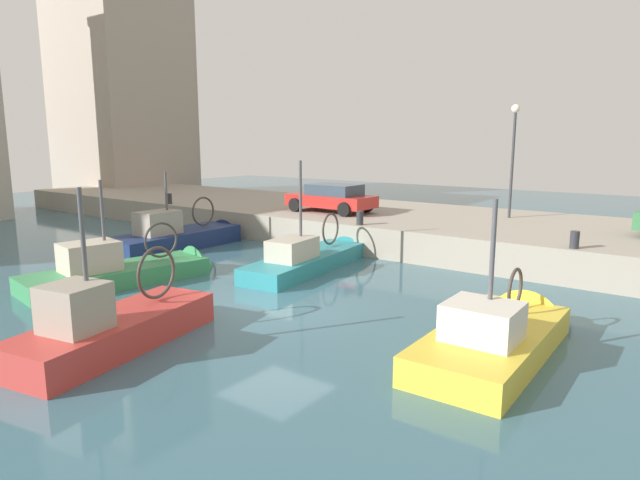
# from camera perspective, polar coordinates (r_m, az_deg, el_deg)

# --- Properties ---
(water_surface) EXTENTS (80.00, 80.00, 0.00)m
(water_surface) POSITION_cam_1_polar(r_m,az_deg,el_deg) (15.38, -4.60, -6.93)
(water_surface) COLOR #386070
(water_surface) RESTS_ON ground
(quay_wall) EXTENTS (9.00, 56.00, 1.20)m
(quay_wall) POSITION_cam_1_polar(r_m,az_deg,el_deg) (24.81, 13.27, 0.93)
(quay_wall) COLOR #9E9384
(quay_wall) RESTS_ON ground
(fishing_boat_green) EXTENTS (6.73, 2.90, 4.21)m
(fishing_boat_green) POSITION_cam_1_polar(r_m,az_deg,el_deg) (19.01, -19.22, -3.67)
(fishing_boat_green) COLOR #388951
(fishing_boat_green) RESTS_ON ground
(fishing_boat_yellow) EXTENTS (5.97, 2.31, 4.33)m
(fishing_boat_yellow) POSITION_cam_1_polar(r_m,az_deg,el_deg) (12.89, 18.04, -10.42)
(fishing_boat_yellow) COLOR gold
(fishing_boat_yellow) RESTS_ON ground
(fishing_boat_teal) EXTENTS (7.10, 2.40, 4.61)m
(fishing_boat_teal) POSITION_cam_1_polar(r_m,az_deg,el_deg) (19.87, -0.83, -2.52)
(fishing_boat_teal) COLOR teal
(fishing_boat_teal) RESTS_ON ground
(fishing_boat_navy) EXTENTS (6.81, 2.31, 4.18)m
(fishing_boat_navy) POSITION_cam_1_polar(r_m,az_deg,el_deg) (24.27, -14.19, -0.44)
(fishing_boat_navy) COLOR navy
(fishing_boat_navy) RESTS_ON ground
(fishing_boat_red) EXTENTS (5.90, 2.67, 4.39)m
(fishing_boat_red) POSITION_cam_1_polar(r_m,az_deg,el_deg) (13.45, -19.48, -9.49)
(fishing_boat_red) COLOR #BC3833
(fishing_boat_red) RESTS_ON ground
(parked_car_red) EXTENTS (2.07, 4.18, 1.31)m
(parked_car_red) POSITION_cam_1_polar(r_m,az_deg,el_deg) (25.75, 1.24, 4.43)
(parked_car_red) COLOR red
(parked_car_red) RESTS_ON quay_wall
(mooring_bollard_south) EXTENTS (0.28, 0.28, 0.55)m
(mooring_bollard_south) POSITION_cam_1_polar(r_m,az_deg,el_deg) (18.94, 24.95, 0.02)
(mooring_bollard_south) COLOR #2D2D33
(mooring_bollard_south) RESTS_ON quay_wall
(mooring_bollard_mid) EXTENTS (0.28, 0.28, 0.55)m
(mooring_bollard_mid) POSITION_cam_1_polar(r_m,az_deg,el_deg) (21.98, 4.17, 2.30)
(mooring_bollard_mid) COLOR #2D2D33
(mooring_bollard_mid) RESTS_ON quay_wall
(mooring_bollard_north) EXTENTS (0.28, 0.28, 0.55)m
(mooring_bollard_north) POSITION_cam_1_polar(r_m,az_deg,el_deg) (30.16, -15.40, 4.17)
(mooring_bollard_north) COLOR #2D2D33
(mooring_bollard_north) RESTS_ON quay_wall
(quay_streetlamp) EXTENTS (0.36, 0.36, 4.83)m
(quay_streetlamp) POSITION_cam_1_polar(r_m,az_deg,el_deg) (25.15, 19.49, 9.57)
(quay_streetlamp) COLOR #38383D
(quay_streetlamp) RESTS_ON quay_wall
(waterfront_building_west_mid) EXTENTS (8.00, 8.99, 19.97)m
(waterfront_building_west_mid) POSITION_cam_1_polar(r_m,az_deg,el_deg) (46.55, -20.06, 16.54)
(waterfront_building_west_mid) COLOR #A39384
(waterfront_building_west_mid) RESTS_ON ground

